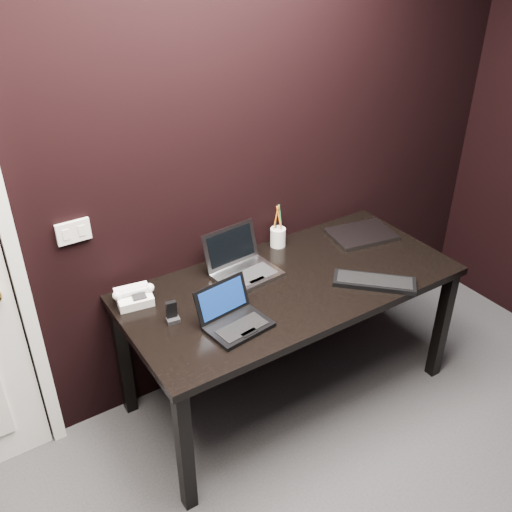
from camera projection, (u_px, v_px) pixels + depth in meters
wall_back at (195, 164)px, 2.72m from camera, size 4.00×0.00×4.00m
wall_switch at (73, 232)px, 2.51m from camera, size 0.15×0.02×0.10m
desk at (291, 294)px, 2.90m from camera, size 1.70×0.80×0.74m
netbook at (234, 318)px, 2.54m from camera, size 0.30×0.28×0.18m
silver_laptop at (243, 267)px, 2.90m from camera, size 0.34×0.31×0.22m
ext_keyboard at (374, 282)px, 2.83m from camera, size 0.38×0.38×0.03m
closed_laptop at (361, 234)px, 3.25m from camera, size 0.39×0.32×0.02m
desk_phone at (134, 296)px, 2.68m from camera, size 0.20×0.17×0.10m
mobile_phone at (172, 314)px, 2.56m from camera, size 0.06×0.06×0.10m
pen_cup at (278, 236)px, 3.14m from camera, size 0.11×0.11×0.25m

